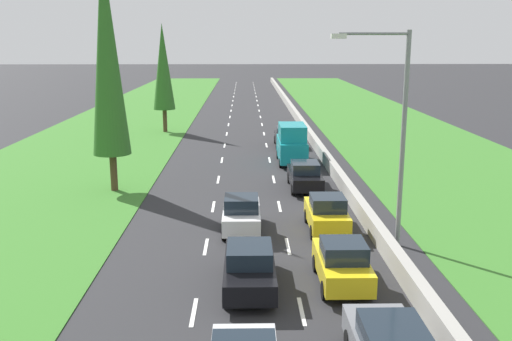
# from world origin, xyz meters

# --- Properties ---
(ground_plane) EXTENTS (300.00, 300.00, 0.00)m
(ground_plane) POSITION_xyz_m (0.00, 60.00, 0.00)
(ground_plane) COLOR #28282B
(ground_plane) RESTS_ON ground
(grass_verge_left) EXTENTS (14.00, 140.00, 0.04)m
(grass_verge_left) POSITION_xyz_m (-12.65, 60.00, 0.02)
(grass_verge_left) COLOR #387528
(grass_verge_left) RESTS_ON ground
(grass_verge_right) EXTENTS (14.00, 140.00, 0.04)m
(grass_verge_right) POSITION_xyz_m (14.35, 60.00, 0.02)
(grass_verge_right) COLOR #387528
(grass_verge_right) RESTS_ON ground
(median_barrier) EXTENTS (0.44, 120.00, 0.85)m
(median_barrier) POSITION_xyz_m (5.70, 60.00, 0.42)
(median_barrier) COLOR #9E9B93
(median_barrier) RESTS_ON ground
(lane_markings) EXTENTS (3.64, 116.00, 0.01)m
(lane_markings) POSITION_xyz_m (0.00, 60.00, 0.01)
(lane_markings) COLOR white
(lane_markings) RESTS_ON ground
(yellow_hatchback_right_lane) EXTENTS (1.74, 3.90, 1.72)m
(yellow_hatchback_right_lane) POSITION_xyz_m (3.38, 17.03, 0.84)
(yellow_hatchback_right_lane) COLOR yellow
(yellow_hatchback_right_lane) RESTS_ON ground
(yellow_hatchback_right_lane_third) EXTENTS (1.74, 3.90, 1.72)m
(yellow_hatchback_right_lane_third) POSITION_xyz_m (3.68, 23.01, 0.84)
(yellow_hatchback_right_lane_third) COLOR yellow
(yellow_hatchback_right_lane_third) RESTS_ON ground
(black_sedan_centre_lane) EXTENTS (1.82, 4.50, 1.64)m
(black_sedan_centre_lane) POSITION_xyz_m (0.07, 16.81, 0.81)
(black_sedan_centre_lane) COLOR black
(black_sedan_centre_lane) RESTS_ON ground
(white_hatchback_centre_lane) EXTENTS (1.74, 3.90, 1.72)m
(white_hatchback_centre_lane) POSITION_xyz_m (-0.24, 23.01, 0.84)
(white_hatchback_centre_lane) COLOR white
(white_hatchback_centre_lane) RESTS_ON ground
(black_sedan_right_lane) EXTENTS (1.82, 4.50, 1.64)m
(black_sedan_right_lane) POSITION_xyz_m (3.46, 30.63, 0.81)
(black_sedan_right_lane) COLOR black
(black_sedan_right_lane) RESTS_ON ground
(teal_van_right_lane) EXTENTS (1.96, 4.90, 2.82)m
(teal_van_right_lane) POSITION_xyz_m (3.28, 37.88, 1.40)
(teal_van_right_lane) COLOR teal
(teal_van_right_lane) RESTS_ON ground
(black_sedan_right_lane_sixth) EXTENTS (1.82, 4.50, 1.64)m
(black_sedan_right_lane_sixth) POSITION_xyz_m (3.35, 44.46, 0.81)
(black_sedan_right_lane_sixth) COLOR black
(black_sedan_right_lane_sixth) RESTS_ON ground
(poplar_tree_second) EXTENTS (2.15, 2.15, 13.83)m
(poplar_tree_second) POSITION_xyz_m (-7.69, 30.42, 7.97)
(poplar_tree_second) COLOR #4C3823
(poplar_tree_second) RESTS_ON ground
(poplar_tree_third) EXTENTS (2.05, 2.05, 10.14)m
(poplar_tree_third) POSITION_xyz_m (-7.66, 52.22, 6.12)
(poplar_tree_third) COLOR #4C3823
(poplar_tree_third) RESTS_ON ground
(street_light_mast) EXTENTS (3.20, 0.28, 9.00)m
(street_light_mast) POSITION_xyz_m (6.11, 21.06, 5.23)
(street_light_mast) COLOR gray
(street_light_mast) RESTS_ON ground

